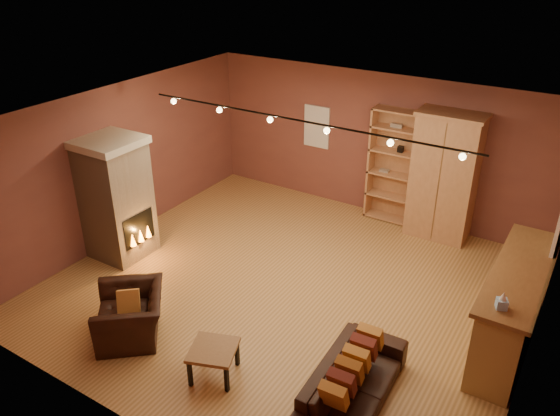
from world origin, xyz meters
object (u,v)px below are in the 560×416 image
Objects in this scene: fireplace at (117,198)px; loveseat at (352,378)px; bar_counter at (513,307)px; coffee_table at (213,352)px; armoire at (444,176)px; armchair at (130,308)px; bookcase at (394,165)px.

fireplace is 5.06m from loveseat.
coffee_table is at bearing -139.47° from bar_counter.
armoire is 1.94× the size of armchair.
bar_counter is 5.17m from armchair.
loveseat is at bearing -12.10° from fireplace.
loveseat is (4.90, -1.05, -0.66)m from fireplace.
armoire is 1.20× the size of loveseat.
fireplace is 5.72m from armoire.
bookcase is at bearing 13.92° from loveseat.
bar_counter is at bearing -35.27° from loveseat.
coffee_table is at bearing 103.34° from loveseat.
fireplace is 3.63m from coffee_table.
armchair is (-2.73, -5.06, -0.73)m from armoire.
armchair is at bearing 179.21° from coffee_table.
coffee_table is at bearing 48.12° from armchair.
armoire reaches higher than loveseat.
bookcase is 1.82× the size of armchair.
fireplace is 2.40m from armchair.
loveseat is 1.62× the size of armchair.
fireplace is 0.90× the size of armoire.
bookcase is at bearing 87.27° from coffee_table.
fireplace is at bearing 154.53° from coffee_table.
bookcase is 1.12× the size of loveseat.
bookcase reaches higher than fireplace.
armoire is (4.48, 3.55, 0.12)m from fireplace.
armchair is at bearing -118.32° from armoire.
fireplace is 2.91× the size of coffee_table.
bar_counter is 3.98m from coffee_table.
armoire is 5.30m from coffee_table.
armoire is at bearing 38.38° from fireplace.
bar_counter is at bearing 9.53° from fireplace.
loveseat is 3.18m from armchair.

